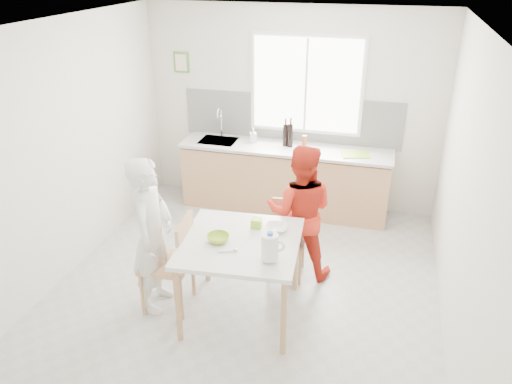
# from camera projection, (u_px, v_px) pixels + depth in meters

# --- Properties ---
(ground) EXTENTS (4.50, 4.50, 0.00)m
(ground) POSITION_uv_depth(u_px,v_px,m) (245.00, 288.00, 5.36)
(ground) COLOR #B7B7B2
(ground) RESTS_ON ground
(room_shell) EXTENTS (4.50, 4.50, 4.50)m
(room_shell) POSITION_uv_depth(u_px,v_px,m) (243.00, 144.00, 4.65)
(room_shell) COLOR silver
(room_shell) RESTS_ON ground
(window) EXTENTS (1.50, 0.06, 1.30)m
(window) POSITION_uv_depth(u_px,v_px,m) (306.00, 85.00, 6.52)
(window) COLOR white
(window) RESTS_ON room_shell
(backsplash) EXTENTS (3.00, 0.02, 0.65)m
(backsplash) POSITION_uv_depth(u_px,v_px,m) (290.00, 118.00, 6.78)
(backsplash) COLOR white
(backsplash) RESTS_ON room_shell
(picture_frame) EXTENTS (0.22, 0.03, 0.28)m
(picture_frame) POSITION_uv_depth(u_px,v_px,m) (181.00, 62.00, 6.85)
(picture_frame) COLOR #568B3F
(picture_frame) RESTS_ON room_shell
(kitchen_counter) EXTENTS (2.84, 0.64, 1.37)m
(kitchen_counter) POSITION_uv_depth(u_px,v_px,m) (284.00, 181.00, 6.88)
(kitchen_counter) COLOR tan
(kitchen_counter) RESTS_ON ground
(dining_table) EXTENTS (1.18, 1.18, 0.84)m
(dining_table) POSITION_uv_depth(u_px,v_px,m) (241.00, 249.00, 4.67)
(dining_table) COLOR white
(dining_table) RESTS_ON ground
(chair_left) EXTENTS (0.50, 0.50, 1.00)m
(chair_left) POSITION_uv_depth(u_px,v_px,m) (173.00, 259.00, 4.87)
(chair_left) COLOR tan
(chair_left) RESTS_ON ground
(chair_far) EXTENTS (0.42, 0.42, 0.85)m
(chair_far) POSITION_uv_depth(u_px,v_px,m) (288.00, 235.00, 5.46)
(chair_far) COLOR tan
(chair_far) RESTS_ON ground
(person_white) EXTENTS (0.43, 0.61, 1.60)m
(person_white) POSITION_uv_depth(u_px,v_px,m) (152.00, 235.00, 4.79)
(person_white) COLOR white
(person_white) RESTS_ON ground
(person_red) EXTENTS (0.78, 0.63, 1.52)m
(person_red) POSITION_uv_depth(u_px,v_px,m) (300.00, 212.00, 5.32)
(person_red) COLOR red
(person_red) RESTS_ON ground
(bowl_green) EXTENTS (0.23, 0.23, 0.07)m
(bowl_green) POSITION_uv_depth(u_px,v_px,m) (218.00, 238.00, 4.61)
(bowl_green) COLOR #9CC22C
(bowl_green) RESTS_ON dining_table
(bowl_white) EXTENTS (0.23, 0.23, 0.05)m
(bowl_white) POSITION_uv_depth(u_px,v_px,m) (276.00, 228.00, 4.80)
(bowl_white) COLOR white
(bowl_white) RESTS_ON dining_table
(milk_jug) EXTENTS (0.21, 0.15, 0.26)m
(milk_jug) POSITION_uv_depth(u_px,v_px,m) (270.00, 247.00, 4.27)
(milk_jug) COLOR white
(milk_jug) RESTS_ON dining_table
(green_box) EXTENTS (0.11, 0.11, 0.09)m
(green_box) POSITION_uv_depth(u_px,v_px,m) (256.00, 223.00, 4.85)
(green_box) COLOR #93CA2E
(green_box) RESTS_ON dining_table
(spoon) EXTENTS (0.15, 0.08, 0.01)m
(spoon) POSITION_uv_depth(u_px,v_px,m) (227.00, 251.00, 4.45)
(spoon) COLOR #A5A5AA
(spoon) RESTS_ON dining_table
(cutting_board) EXTENTS (0.41, 0.34, 0.01)m
(cutting_board) POSITION_uv_depth(u_px,v_px,m) (355.00, 155.00, 6.38)
(cutting_board) COLOR #81B529
(cutting_board) RESTS_ON kitchen_counter
(wine_bottle_a) EXTENTS (0.07, 0.07, 0.32)m
(wine_bottle_a) POSITION_uv_depth(u_px,v_px,m) (290.00, 135.00, 6.60)
(wine_bottle_a) COLOR black
(wine_bottle_a) RESTS_ON kitchen_counter
(wine_bottle_b) EXTENTS (0.07, 0.07, 0.30)m
(wine_bottle_b) POSITION_uv_depth(u_px,v_px,m) (285.00, 135.00, 6.64)
(wine_bottle_b) COLOR black
(wine_bottle_b) RESTS_ON kitchen_counter
(jar_amber) EXTENTS (0.06, 0.06, 0.16)m
(jar_amber) POSITION_uv_depth(u_px,v_px,m) (304.00, 141.00, 6.61)
(jar_amber) COLOR brown
(jar_amber) RESTS_ON kitchen_counter
(soap_bottle) EXTENTS (0.12, 0.12, 0.20)m
(soap_bottle) POSITION_uv_depth(u_px,v_px,m) (253.00, 135.00, 6.78)
(soap_bottle) COLOR #999999
(soap_bottle) RESTS_ON kitchen_counter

